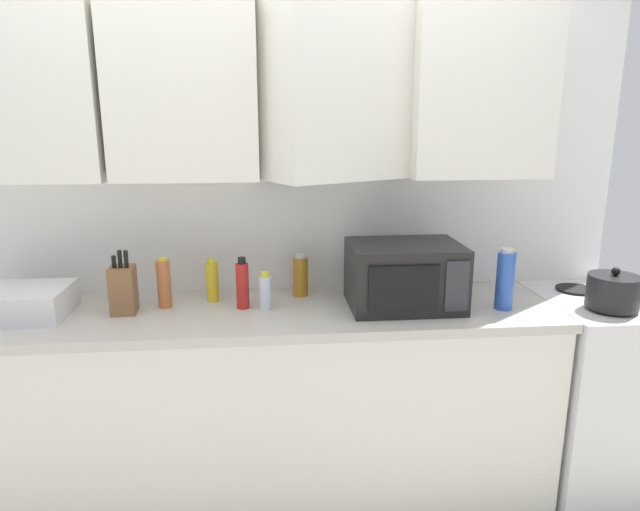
# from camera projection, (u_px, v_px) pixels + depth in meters

# --- Properties ---
(wall_back_with_cabinets) EXTENTS (3.41, 0.57, 2.60)m
(wall_back_with_cabinets) POSITION_uv_depth(u_px,v_px,m) (262.00, 148.00, 2.44)
(wall_back_with_cabinets) COLOR white
(wall_back_with_cabinets) RESTS_ON ground_plane
(counter_run) EXTENTS (2.54, 0.63, 0.90)m
(counter_run) POSITION_uv_depth(u_px,v_px,m) (268.00, 402.00, 2.49)
(counter_run) COLOR white
(counter_run) RESTS_ON ground_plane
(stove_range) EXTENTS (0.76, 0.64, 0.91)m
(stove_range) POSITION_uv_depth(u_px,v_px,m) (615.00, 388.00, 2.62)
(stove_range) COLOR silver
(stove_range) RESTS_ON ground_plane
(kettle) EXTENTS (0.21, 0.21, 0.18)m
(kettle) POSITION_uv_depth(u_px,v_px,m) (613.00, 291.00, 2.35)
(kettle) COLOR black
(kettle) RESTS_ON stove_range
(microwave) EXTENTS (0.48, 0.37, 0.28)m
(microwave) POSITION_uv_depth(u_px,v_px,m) (404.00, 275.00, 2.39)
(microwave) COLOR black
(microwave) RESTS_ON counter_run
(dish_rack) EXTENTS (0.38, 0.30, 0.12)m
(dish_rack) POSITION_uv_depth(u_px,v_px,m) (21.00, 303.00, 2.28)
(dish_rack) COLOR silver
(dish_rack) RESTS_ON counter_run
(knife_block) EXTENTS (0.11, 0.13, 0.27)m
(knife_block) POSITION_uv_depth(u_px,v_px,m) (123.00, 289.00, 2.31)
(knife_block) COLOR brown
(knife_block) RESTS_ON counter_run
(bottle_red_sauce) EXTENTS (0.06, 0.06, 0.23)m
(bottle_red_sauce) POSITION_uv_depth(u_px,v_px,m) (243.00, 285.00, 2.37)
(bottle_red_sauce) COLOR red
(bottle_red_sauce) RESTS_ON counter_run
(bottle_amber_vinegar) EXTENTS (0.07, 0.07, 0.20)m
(bottle_amber_vinegar) POSITION_uv_depth(u_px,v_px,m) (300.00, 276.00, 2.55)
(bottle_amber_vinegar) COLOR #AD701E
(bottle_amber_vinegar) RESTS_ON counter_run
(bottle_blue_cleaner) EXTENTS (0.08, 0.08, 0.27)m
(bottle_blue_cleaner) POSITION_uv_depth(u_px,v_px,m) (505.00, 280.00, 2.36)
(bottle_blue_cleaner) COLOR #2D56B7
(bottle_blue_cleaner) RESTS_ON counter_run
(bottle_yellow_mustard) EXTENTS (0.06, 0.06, 0.20)m
(bottle_yellow_mustard) POSITION_uv_depth(u_px,v_px,m) (212.00, 281.00, 2.47)
(bottle_yellow_mustard) COLOR gold
(bottle_yellow_mustard) RESTS_ON counter_run
(bottle_clear_tall) EXTENTS (0.06, 0.06, 0.17)m
(bottle_clear_tall) POSITION_uv_depth(u_px,v_px,m) (265.00, 292.00, 2.36)
(bottle_clear_tall) COLOR silver
(bottle_clear_tall) RESTS_ON counter_run
(bottle_spice_jar) EXTENTS (0.06, 0.06, 0.22)m
(bottle_spice_jar) POSITION_uv_depth(u_px,v_px,m) (164.00, 284.00, 2.38)
(bottle_spice_jar) COLOR #BC6638
(bottle_spice_jar) RESTS_ON counter_run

